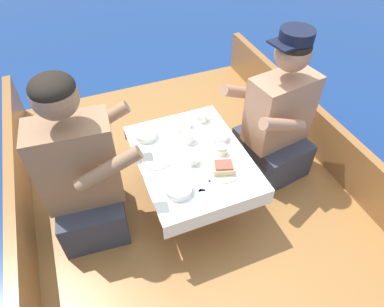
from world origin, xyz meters
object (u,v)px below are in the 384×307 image
at_px(person_port, 82,175).
at_px(person_starboard, 277,121).
at_px(sandwich, 223,167).
at_px(coffee_cup_starboard, 188,137).
at_px(coffee_cup_center, 202,117).
at_px(tin_can, 221,150).
at_px(coffee_cup_port, 192,159).

bearing_deg(person_port, person_starboard, 6.35).
height_order(sandwich, coffee_cup_starboard, coffee_cup_starboard).
distance_m(sandwich, coffee_cup_starboard, 0.31).
bearing_deg(coffee_cup_center, person_port, -163.48).
relative_size(person_port, sandwich, 7.61).
relative_size(coffee_cup_starboard, tin_can, 1.48).
relative_size(person_port, coffee_cup_starboard, 10.38).
distance_m(coffee_cup_center, tin_can, 0.32).
xyz_separation_m(person_port, tin_can, (0.78, -0.09, -0.01)).
height_order(person_port, coffee_cup_starboard, person_port).
distance_m(person_starboard, sandwich, 0.55).
distance_m(coffee_cup_starboard, coffee_cup_center, 0.22).
xyz_separation_m(person_starboard, coffee_cup_port, (-0.63, -0.12, 0.01)).
bearing_deg(person_starboard, person_port, -7.64).
height_order(sandwich, tin_can, sandwich).
bearing_deg(tin_can, coffee_cup_center, 87.49).
distance_m(person_port, coffee_cup_starboard, 0.64).
bearing_deg(coffee_cup_center, coffee_cup_starboard, -135.11).
height_order(coffee_cup_center, tin_can, tin_can).
bearing_deg(tin_can, coffee_cup_starboard, 129.66).
distance_m(coffee_cup_port, coffee_cup_center, 0.39).
bearing_deg(tin_can, person_starboard, 14.06).
bearing_deg(person_starboard, tin_can, 5.25).
distance_m(person_starboard, tin_can, 0.46).
xyz_separation_m(person_port, coffee_cup_port, (0.59, -0.10, -0.01)).
distance_m(person_port, coffee_cup_port, 0.60).
height_order(coffee_cup_port, coffee_cup_starboard, coffee_cup_starboard).
height_order(person_port, sandwich, person_port).
relative_size(sandwich, tin_can, 2.01).
height_order(person_starboard, coffee_cup_port, person_starboard).
height_order(person_starboard, tin_can, person_starboard).
xyz_separation_m(coffee_cup_starboard, tin_can, (0.14, -0.17, -0.01)).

